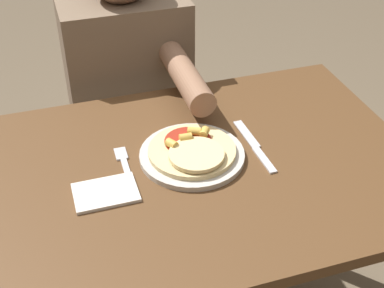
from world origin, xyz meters
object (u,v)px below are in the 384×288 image
object	(u,v)px
dining_table	(201,208)
pizza	(193,150)
knife	(255,146)
person_diner	(130,90)
plate	(192,155)
fork	(125,167)

from	to	relation	value
dining_table	pizza	xyz separation A→B (m)	(-0.01, 0.03, 0.16)
pizza	knife	world-z (taller)	pizza
person_diner	plate	bearing A→B (deg)	-84.62
pizza	fork	world-z (taller)	pizza
pizza	person_diner	xyz separation A→B (m)	(-0.05, 0.50, -0.11)
dining_table	knife	distance (m)	0.20
fork	person_diner	xyz separation A→B (m)	(0.11, 0.49, -0.09)
plate	fork	distance (m)	0.16
knife	dining_table	bearing A→B (deg)	-169.74
dining_table	plate	distance (m)	0.15
fork	person_diner	distance (m)	0.51
dining_table	pizza	distance (m)	0.17
plate	fork	world-z (taller)	plate
plate	pizza	distance (m)	0.02
fork	knife	distance (m)	0.32
fork	pizza	bearing A→B (deg)	-4.94
dining_table	knife	size ratio (longest dim) A/B	4.63
pizza	fork	xyz separation A→B (m)	(-0.16, 0.01, -0.02)
plate	person_diner	bearing A→B (deg)	95.38
dining_table	fork	distance (m)	0.23
fork	dining_table	bearing A→B (deg)	-14.47
dining_table	fork	bearing A→B (deg)	165.53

